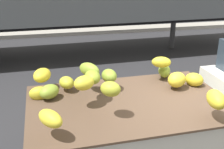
{
  "coord_description": "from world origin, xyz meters",
  "views": [
    {
      "loc": [
        -2.19,
        -3.49,
        2.92
      ],
      "look_at": [
        -1.26,
        0.64,
        1.25
      ],
      "focal_mm": 46.12,
      "sensor_mm": 36.0,
      "label": 1
    }
  ],
  "objects": [
    {
      "name": "curb_strip",
      "position": [
        0.0,
        8.85,
        0.08
      ],
      "size": [
        80.0,
        0.8,
        0.16
      ],
      "primitive_type": "cube",
      "color": "gray",
      "rests_on": "ground"
    }
  ]
}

